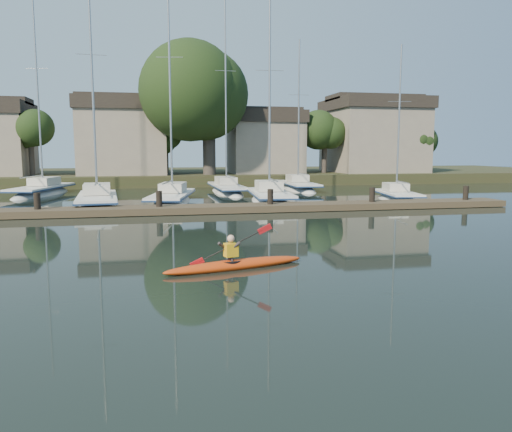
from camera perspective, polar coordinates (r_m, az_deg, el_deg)
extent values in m
plane|color=black|center=(13.37, 2.93, -6.84)|extent=(160.00, 160.00, 0.00)
ellipsoid|color=#C93F0F|center=(14.16, -2.34, -5.63)|extent=(4.25, 1.65, 0.32)
cylinder|color=black|center=(14.08, -2.87, -5.28)|extent=(0.78, 0.78, 0.09)
imported|color=#2A2528|center=(14.01, -2.88, -3.93)|extent=(0.30, 0.38, 0.92)
cube|color=gold|center=(14.00, -2.88, -3.88)|extent=(0.42, 0.35, 0.38)
sphere|color=#DAA588|center=(13.94, -2.89, -2.59)|extent=(0.21, 0.21, 0.21)
cube|color=#4A3C2A|center=(26.92, -4.59, 0.86)|extent=(34.00, 2.00, 0.35)
cylinder|color=black|center=(27.31, -23.68, 0.56)|extent=(0.32, 0.32, 1.80)
cylinder|color=black|center=(26.71, -10.99, 0.91)|extent=(0.32, 0.32, 1.80)
cylinder|color=black|center=(27.43, 1.64, 1.22)|extent=(0.32, 0.32, 1.80)
cylinder|color=black|center=(29.39, 13.10, 1.45)|extent=(0.32, 0.32, 1.80)
cylinder|color=black|center=(32.36, 22.80, 1.60)|extent=(0.32, 0.32, 1.80)
ellipsoid|color=silver|center=(31.18, -17.63, 0.37)|extent=(3.07, 9.46, 2.08)
cube|color=silver|center=(31.08, -17.70, 2.17)|extent=(2.82, 7.78, 0.15)
cube|color=navy|center=(31.08, -17.70, 2.01)|extent=(2.92, 7.97, 0.09)
cube|color=#BAB6AA|center=(31.60, -17.71, 2.99)|extent=(1.74, 2.72, 0.60)
cylinder|color=#9EA0A5|center=(31.48, -18.19, 14.29)|extent=(0.13, 0.13, 13.13)
cylinder|color=#9EA0A5|center=(29.62, -17.82, 3.61)|extent=(0.38, 3.53, 0.09)
cylinder|color=#9EA0A5|center=(31.71, -18.31, 17.11)|extent=(1.75, 0.18, 0.03)
ellipsoid|color=silver|center=(32.03, -9.58, 0.83)|extent=(3.91, 9.59, 1.97)
cube|color=silver|center=(31.94, -9.62, 2.50)|extent=(3.49, 7.92, 0.15)
cube|color=navy|center=(31.94, -9.61, 2.35)|extent=(3.61, 8.11, 0.08)
cube|color=#BAB6AA|center=(32.46, -9.48, 3.26)|extent=(1.92, 2.84, 0.57)
cylinder|color=#9EA0A5|center=(32.35, -9.81, 14.63)|extent=(0.12, 0.12, 13.49)
cylinder|color=#9EA0A5|center=(30.50, -10.05, 3.82)|extent=(0.75, 3.50, 0.08)
cylinder|color=#9EA0A5|center=(32.59, -9.88, 17.45)|extent=(1.64, 0.35, 0.03)
ellipsoid|color=silver|center=(32.15, 1.59, 0.91)|extent=(3.11, 9.10, 2.12)
cube|color=silver|center=(32.05, 1.60, 2.70)|extent=(2.86, 7.49, 0.16)
cube|color=navy|center=(32.06, 1.60, 2.54)|extent=(2.97, 7.67, 0.09)
cube|color=#BAB6AA|center=(32.54, 1.46, 3.50)|extent=(1.77, 2.63, 0.61)
cylinder|color=#9EA0A5|center=(32.39, 1.57, 13.72)|extent=(0.13, 0.13, 12.28)
cylinder|color=#9EA0A5|center=(30.66, 1.96, 4.15)|extent=(0.38, 3.39, 0.09)
cylinder|color=#9EA0A5|center=(32.58, 1.58, 16.30)|extent=(1.78, 0.19, 0.03)
ellipsoid|color=silver|center=(34.46, 15.78, 1.17)|extent=(3.15, 6.90, 1.81)
cube|color=silver|center=(34.38, 15.84, 2.59)|extent=(2.84, 5.71, 0.13)
cube|color=navy|center=(34.38, 15.83, 2.46)|extent=(2.94, 5.85, 0.08)
cube|color=#BAB6AA|center=(34.73, 15.66, 3.22)|extent=(1.64, 2.07, 0.52)
cylinder|color=#9EA0A5|center=(34.51, 16.03, 10.58)|extent=(0.11, 0.11, 9.50)
cylinder|color=#9EA0A5|center=(33.37, 16.39, 3.74)|extent=(0.52, 2.50, 0.08)
cylinder|color=#9EA0A5|center=(34.59, 16.10, 12.46)|extent=(1.50, 0.30, 0.03)
ellipsoid|color=silver|center=(40.79, -23.25, 1.73)|extent=(4.16, 9.86, 2.03)
cube|color=silver|center=(40.72, -23.32, 3.08)|extent=(3.70, 8.15, 0.15)
cube|color=navy|center=(40.72, -23.31, 2.96)|extent=(3.83, 8.35, 0.09)
cube|color=#BAB6AA|center=(41.22, -23.03, 3.69)|extent=(2.01, 2.94, 0.59)
cylinder|color=#9EA0A5|center=(41.11, -23.68, 12.87)|extent=(0.13, 0.13, 13.88)
cylinder|color=#9EA0A5|center=(39.35, -24.22, 4.14)|extent=(0.83, 3.59, 0.09)
cylinder|color=#9EA0A5|center=(41.32, -23.80, 15.16)|extent=(1.68, 0.38, 0.03)
ellipsoid|color=silver|center=(39.33, -3.32, 2.17)|extent=(2.27, 10.12, 1.92)
cube|color=silver|center=(39.26, -3.33, 3.49)|extent=(2.14, 8.31, 0.14)
cube|color=navy|center=(39.26, -3.33, 3.37)|extent=(2.23, 8.51, 0.08)
cube|color=#BAB6AA|center=(39.83, -3.47, 4.09)|extent=(1.46, 2.85, 0.56)
cylinder|color=#9EA0A5|center=(39.70, -3.48, 13.82)|extent=(0.12, 0.12, 14.13)
cylinder|color=#9EA0A5|center=(37.72, -2.97, 4.56)|extent=(0.14, 3.84, 0.08)
cylinder|color=#9EA0A5|center=(39.92, -3.50, 16.24)|extent=(1.62, 0.05, 0.03)
ellipsoid|color=silver|center=(41.98, 4.89, 2.47)|extent=(2.50, 8.51, 2.01)
cube|color=silver|center=(41.91, 4.90, 3.77)|extent=(2.34, 6.99, 0.15)
cube|color=navy|center=(41.92, 4.90, 3.65)|extent=(2.43, 7.16, 0.08)
cube|color=#BAB6AA|center=(42.38, 4.73, 4.34)|extent=(1.56, 2.41, 0.58)
cylinder|color=#9EA0A5|center=(42.18, 4.90, 11.75)|extent=(0.13, 0.13, 11.61)
cylinder|color=#9EA0A5|center=(40.64, 5.37, 4.84)|extent=(0.19, 3.21, 0.08)
cylinder|color=#9EA0A5|center=(42.31, 4.93, 13.63)|extent=(1.69, 0.09, 0.03)
cube|color=#293219|center=(56.70, -8.36, 4.61)|extent=(90.00, 24.00, 1.00)
cube|color=gray|center=(50.61, -14.89, 8.06)|extent=(8.00, 8.00, 6.00)
cube|color=#2D2720|center=(50.79, -15.03, 12.12)|extent=(8.40, 8.40, 1.20)
cube|color=gray|center=(51.78, 0.93, 7.74)|extent=(7.00, 7.00, 5.00)
cube|color=#2D2720|center=(51.88, 0.94, 11.17)|extent=(7.35, 7.35, 1.20)
cube|color=gray|center=(55.64, 13.21, 8.30)|extent=(9.00, 9.00, 6.50)
cube|color=#2D2720|center=(55.84, 13.33, 12.25)|extent=(9.45, 9.45, 1.20)
cylinder|color=#443B36|center=(47.83, -5.37, 7.72)|extent=(1.20, 1.20, 5.00)
sphere|color=black|center=(48.10, -5.45, 13.69)|extent=(8.50, 8.50, 8.50)
cylinder|color=#443B36|center=(49.71, -24.25, 5.94)|extent=(0.48, 0.48, 3.00)
sphere|color=black|center=(49.73, -24.41, 8.81)|extent=(3.40, 3.40, 3.40)
cylinder|color=#443B36|center=(48.06, -10.20, 6.33)|extent=(0.38, 0.38, 2.80)
sphere|color=black|center=(48.07, -10.26, 8.95)|extent=(2.72, 2.72, 2.72)
cylinder|color=#443B36|center=(51.99, 7.80, 6.68)|extent=(0.50, 0.50, 3.20)
sphere|color=black|center=(52.02, 7.85, 9.60)|extent=(3.57, 3.57, 3.57)
cylinder|color=#443B36|center=(54.81, 18.29, 6.10)|extent=(0.41, 0.41, 2.60)
sphere|color=black|center=(54.82, 18.39, 8.34)|extent=(2.89, 2.89, 2.89)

